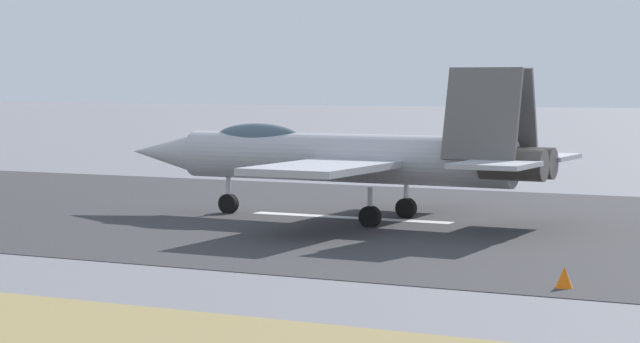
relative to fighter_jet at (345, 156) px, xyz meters
The scene contains 4 objects.
ground_plane 2.53m from the fighter_jet, 128.69° to the right, with size 400.00×400.00×0.00m, color slate.
runway_strip 2.52m from the fighter_jet, 129.58° to the right, with size 240.00×26.00×0.02m.
fighter_jet is the anchor object (origin of this frame).
marker_cone_near 15.63m from the fighter_jet, 135.12° to the left, with size 0.44×0.44×0.55m, color orange.
Camera 1 is at (-17.79, 40.39, 5.04)m, focal length 67.38 mm.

